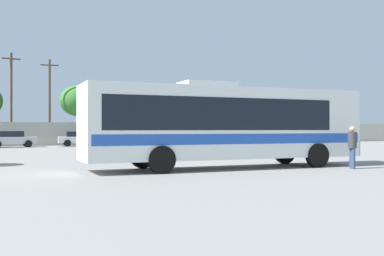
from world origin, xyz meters
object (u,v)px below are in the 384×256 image
(parked_car_second_silver, at_px, (12,139))
(parked_car_third_white, at_px, (80,138))
(roadside_tree_midleft, at_px, (78,101))
(roadside_tree_midright, at_px, (124,102))
(coach_bus_white_blue, at_px, (224,123))
(utility_pole_far, at_px, (11,97))
(utility_pole_near, at_px, (50,100))
(parked_car_rightmost_dark_blue, at_px, (144,137))
(attendant_by_bus_door, at_px, (352,145))

(parked_car_second_silver, bearing_deg, parked_car_third_white, 4.97)
(roadside_tree_midleft, bearing_deg, roadside_tree_midright, 10.62)
(coach_bus_white_blue, relative_size, roadside_tree_midright, 1.71)
(parked_car_second_silver, bearing_deg, utility_pole_far, 89.78)
(parked_car_third_white, xyz_separation_m, utility_pole_near, (-2.42, 4.80, 3.87))
(roadside_tree_midleft, bearing_deg, parked_car_rightmost_dark_blue, -44.52)
(attendant_by_bus_door, distance_m, parked_car_second_silver, 31.90)
(parked_car_second_silver, bearing_deg, parked_car_rightmost_dark_blue, 3.38)
(parked_car_third_white, bearing_deg, utility_pole_far, 139.60)
(parked_car_rightmost_dark_blue, xyz_separation_m, roadside_tree_midleft, (-5.71, 5.62, 3.90))
(roadside_tree_midleft, bearing_deg, parked_car_second_silver, -137.02)
(parked_car_second_silver, relative_size, parked_car_third_white, 0.98)
(parked_car_rightmost_dark_blue, relative_size, utility_pole_near, 0.52)
(attendant_by_bus_door, bearing_deg, coach_bus_white_blue, 155.25)
(parked_car_second_silver, distance_m, roadside_tree_midleft, 10.11)
(parked_car_third_white, height_order, parked_car_rightmost_dark_blue, parked_car_rightmost_dark_blue)
(parked_car_rightmost_dark_blue, height_order, utility_pole_far, utility_pole_far)
(utility_pole_near, xyz_separation_m, roadside_tree_midright, (8.36, 2.01, 0.14))
(roadside_tree_midright, bearing_deg, parked_car_second_silver, -148.71)
(utility_pole_far, distance_m, roadside_tree_midright, 12.17)
(parked_car_rightmost_dark_blue, xyz_separation_m, utility_pole_far, (-12.51, 5.01, 4.10))
(parked_car_third_white, distance_m, utility_pole_far, 9.04)
(roadside_tree_midleft, bearing_deg, parked_car_third_white, -96.62)
(parked_car_rightmost_dark_blue, distance_m, roadside_tree_midleft, 8.91)
(attendant_by_bus_door, bearing_deg, parked_car_third_white, 102.72)
(attendant_by_bus_door, relative_size, parked_car_third_white, 0.41)
(parked_car_rightmost_dark_blue, relative_size, roadside_tree_midright, 0.65)
(parked_car_third_white, relative_size, parked_car_rightmost_dark_blue, 0.93)
(attendant_by_bus_door, relative_size, roadside_tree_midright, 0.25)
(parked_car_third_white, bearing_deg, parked_car_rightmost_dark_blue, 1.84)
(parked_car_second_silver, xyz_separation_m, utility_pole_near, (3.73, 5.34, 3.85))
(attendant_by_bus_door, bearing_deg, parked_car_second_silver, 113.77)
(attendant_by_bus_door, distance_m, parked_car_rightmost_dark_blue, 29.93)
(coach_bus_white_blue, relative_size, parked_car_second_silver, 2.89)
(parked_car_rightmost_dark_blue, height_order, roadside_tree_midright, roadside_tree_midright)
(roadside_tree_midleft, distance_m, roadside_tree_midright, 5.35)
(attendant_by_bus_door, distance_m, parked_car_third_white, 30.47)
(utility_pole_far, bearing_deg, roadside_tree_midright, 7.55)
(utility_pole_near, relative_size, roadside_tree_midleft, 1.39)
(roadside_tree_midright, bearing_deg, coach_bus_white_blue, -96.80)
(coach_bus_white_blue, bearing_deg, parked_car_second_silver, 106.52)
(coach_bus_white_blue, height_order, roadside_tree_midleft, roadside_tree_midleft)
(parked_car_second_silver, distance_m, utility_pole_near, 7.56)
(parked_car_third_white, height_order, utility_pole_far, utility_pole_far)
(roadside_tree_midright, bearing_deg, attendant_by_bus_door, -88.79)
(attendant_by_bus_door, xyz_separation_m, roadside_tree_midright, (-0.77, 36.53, 3.76))
(parked_car_third_white, xyz_separation_m, roadside_tree_midleft, (0.68, 5.82, 3.93))
(attendant_by_bus_door, height_order, parked_car_rightmost_dark_blue, attendant_by_bus_door)
(parked_car_rightmost_dark_blue, bearing_deg, roadside_tree_midright, 93.92)
(coach_bus_white_blue, distance_m, parked_car_second_silver, 28.13)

